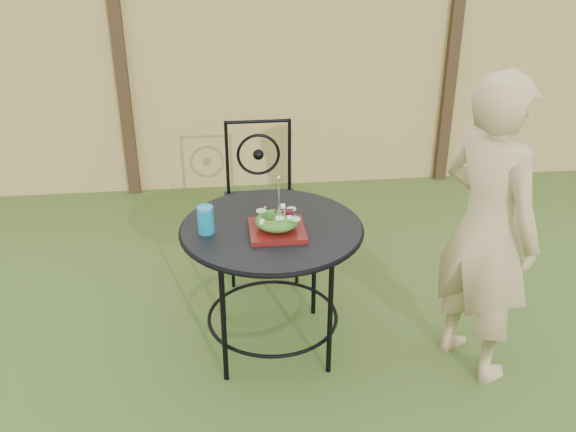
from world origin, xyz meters
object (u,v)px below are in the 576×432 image
object	(u,v)px
patio_table	(272,250)
diner	(487,230)
salad_plate	(277,230)
patio_chair	(261,195)

from	to	relation	value
patio_table	diner	bearing A→B (deg)	-14.22
diner	salad_plate	bearing A→B (deg)	53.45
patio_chair	diner	distance (m)	1.52
patio_table	diner	size ratio (longest dim) A/B	0.60
patio_chair	salad_plate	distance (m)	0.95
patio_chair	salad_plate	size ratio (longest dim) A/B	3.52
patio_chair	salad_plate	bearing A→B (deg)	-89.16
diner	salad_plate	size ratio (longest dim) A/B	5.74
patio_table	salad_plate	world-z (taller)	salad_plate
patio_chair	diner	xyz separation A→B (m)	(1.00, -1.11, 0.27)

